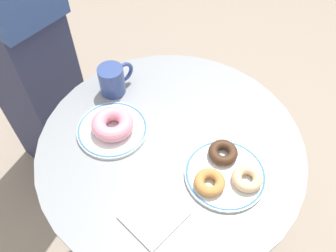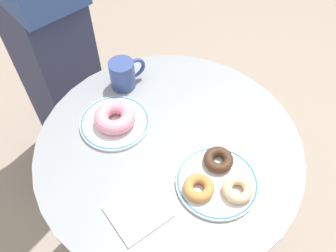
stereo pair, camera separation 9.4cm
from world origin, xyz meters
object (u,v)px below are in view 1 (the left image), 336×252
object	(u,v)px
donut_old_fashioned	(210,182)
paper_napkin	(154,215)
donut_pink_frosted	(113,124)
person_figure	(10,28)
coffee_mug	(113,80)
donut_glazed	(247,178)
donut_chocolate	(223,152)
plate_left	(112,129)
plate_right	(225,174)
cafe_table	(170,185)

from	to	relation	value
donut_old_fashioned	paper_napkin	bearing A→B (deg)	-126.05
donut_pink_frosted	person_figure	distance (m)	0.54
coffee_mug	donut_glazed	bearing A→B (deg)	-17.08
donut_chocolate	coffee_mug	xyz separation A→B (m)	(-0.38, 0.09, 0.02)
donut_pink_frosted	donut_glazed	bearing A→B (deg)	-0.51
plate_left	person_figure	xyz separation A→B (m)	(-0.50, 0.19, 0.06)
paper_napkin	coffee_mug	world-z (taller)	coffee_mug
plate_left	donut_chocolate	world-z (taller)	donut_chocolate
paper_napkin	person_figure	bearing A→B (deg)	152.71
person_figure	plate_right	bearing A→B (deg)	-13.28
donut_chocolate	person_figure	distance (m)	0.82
donut_pink_frosted	coffee_mug	size ratio (longest dim) A/B	1.04
donut_glazed	donut_chocolate	world-z (taller)	same
plate_right	person_figure	world-z (taller)	person_figure
plate_left	donut_glazed	world-z (taller)	donut_glazed
plate_left	cafe_table	bearing A→B (deg)	9.49
coffee_mug	person_figure	world-z (taller)	person_figure
cafe_table	donut_old_fashioned	size ratio (longest dim) A/B	9.46
plate_right	paper_napkin	bearing A→B (deg)	-123.95
plate_left	plate_right	bearing A→B (deg)	-0.78
donut_glazed	donut_chocolate	bearing A→B (deg)	149.17
plate_right	donut_chocolate	bearing A→B (deg)	117.24
plate_right	donut_old_fashioned	size ratio (longest dim) A/B	2.69
cafe_table	person_figure	distance (m)	0.75
donut_glazed	donut_old_fashioned	distance (m)	0.09
donut_old_fashioned	plate_left	bearing A→B (deg)	170.31
plate_right	coffee_mug	bearing A→B (deg)	160.66
donut_old_fashioned	coffee_mug	distance (m)	0.43
plate_left	coffee_mug	xyz separation A→B (m)	(-0.07, 0.14, 0.04)
plate_left	plate_right	size ratio (longest dim) A/B	0.95
plate_left	person_figure	world-z (taller)	person_figure
donut_pink_frosted	coffee_mug	xyz separation A→B (m)	(-0.08, 0.14, 0.01)
plate_right	donut_glazed	bearing A→B (deg)	1.11
paper_napkin	donut_pink_frosted	bearing A→B (deg)	140.18
paper_napkin	coffee_mug	xyz separation A→B (m)	(-0.29, 0.32, 0.04)
plate_left	paper_napkin	size ratio (longest dim) A/B	1.52
paper_napkin	coffee_mug	bearing A→B (deg)	132.61
cafe_table	paper_napkin	distance (m)	0.32
plate_right	donut_pink_frosted	size ratio (longest dim) A/B	1.78
cafe_table	person_figure	world-z (taller)	person_figure
donut_glazed	coffee_mug	world-z (taller)	coffee_mug
paper_napkin	person_figure	xyz separation A→B (m)	(-0.72, 0.37, 0.06)
donut_pink_frosted	donut_chocolate	world-z (taller)	donut_pink_frosted
plate_left	paper_napkin	world-z (taller)	plate_left
plate_left	donut_chocolate	xyz separation A→B (m)	(0.31, 0.04, 0.02)
donut_chocolate	donut_old_fashioned	size ratio (longest dim) A/B	1.00
plate_right	donut_glazed	xyz separation A→B (m)	(0.05, 0.00, 0.02)
cafe_table	paper_napkin	world-z (taller)	paper_napkin
donut_old_fashioned	coffee_mug	xyz separation A→B (m)	(-0.38, 0.19, 0.02)
donut_chocolate	person_figure	xyz separation A→B (m)	(-0.81, 0.15, 0.04)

